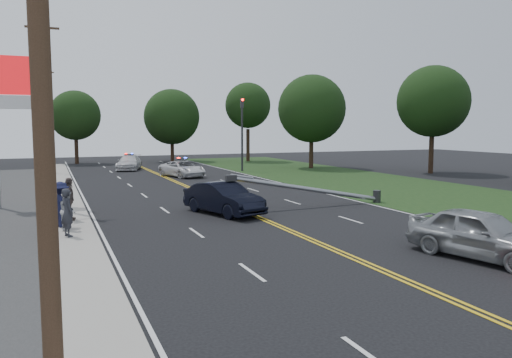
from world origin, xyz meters
name	(u,v)px	position (x,y,z in m)	size (l,w,h in m)	color
ground	(325,246)	(0.00, 0.00, 0.00)	(120.00, 120.00, 0.00)	black
sidewalk	(68,215)	(-8.40, 10.00, 0.06)	(1.80, 70.00, 0.12)	#9A958B
grass_verge	(427,193)	(13.50, 10.00, 0.01)	(12.00, 80.00, 0.01)	black
centerline_yellow	(232,206)	(0.00, 10.00, 0.01)	(0.36, 80.00, 0.00)	gold
pylon_sign	(18,95)	(-10.50, 14.00, 6.00)	(3.20, 0.35, 8.00)	gray
traffic_signal	(242,128)	(8.30, 30.00, 4.21)	(0.28, 0.41, 7.05)	#2D2D30
fallen_streetlight	(317,190)	(4.19, 8.00, 0.92)	(9.36, 0.44, 1.91)	#2D2D30
utility_pole_near	(41,70)	(-9.20, -8.00, 5.08)	(1.60, 0.28, 10.00)	#382619
utility_pole_mid	(46,111)	(-9.20, 12.00, 5.08)	(1.60, 0.28, 10.00)	#382619
utility_pole_far	(47,118)	(-9.20, 34.00, 5.08)	(1.60, 0.28, 10.00)	#382619
tree_6	(75,115)	(-6.13, 46.37, 5.62)	(5.74, 5.74, 8.50)	black
tree_7	(172,117)	(5.12, 46.06, 5.53)	(6.85, 6.85, 8.96)	black
tree_8	(248,106)	(13.92, 42.58, 6.93)	(5.63, 5.63, 9.76)	black
tree_9	(312,109)	(16.17, 30.39, 6.16)	(7.00, 7.00, 9.67)	black
tree_13	(433,101)	(23.67, 21.04, 6.62)	(6.55, 6.55, 9.91)	black
crashed_sedan	(223,198)	(-1.24, 7.77, 0.79)	(1.67, 4.79, 1.58)	black
waiting_sedan	(481,234)	(3.82, -3.45, 0.82)	(1.94, 4.83, 1.65)	gray
emergency_a	(182,169)	(1.47, 26.69, 0.68)	(2.27, 4.92, 1.37)	silver
emergency_b	(129,163)	(-1.72, 35.54, 0.73)	(2.05, 5.04, 1.46)	silver
bystander_a	(67,212)	(-8.57, 4.75, 1.05)	(0.68, 0.45, 1.86)	#27282F
bystander_b	(68,210)	(-8.52, 6.07, 0.92)	(0.78, 0.61, 1.61)	#A2A3A7
bystander_c	(61,204)	(-8.75, 6.80, 1.08)	(1.24, 0.71, 1.92)	#17193A
bystander_d	(69,199)	(-8.37, 8.22, 1.09)	(1.13, 0.47, 1.94)	#514440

